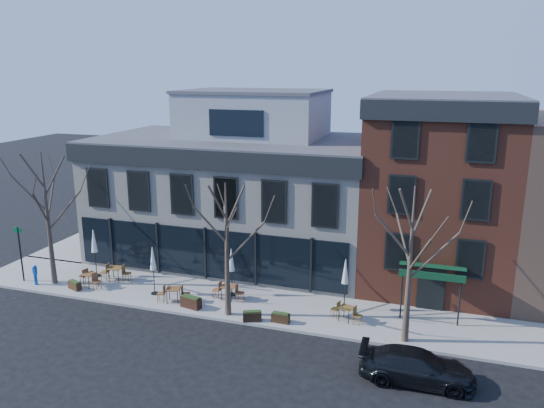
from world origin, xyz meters
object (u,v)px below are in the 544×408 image
(cafe_set_0, at_px, (90,278))
(parked_sedan, at_px, (417,367))
(umbrella_0, at_px, (94,244))
(call_box, at_px, (35,274))

(cafe_set_0, bearing_deg, parked_sedan, -12.12)
(umbrella_0, bearing_deg, cafe_set_0, -66.85)
(call_box, bearing_deg, parked_sedan, -8.36)
(call_box, xyz_separation_m, cafe_set_0, (3.23, 0.80, -0.18))
(parked_sedan, height_order, umbrella_0, umbrella_0)
(call_box, distance_m, cafe_set_0, 3.34)
(parked_sedan, bearing_deg, call_box, 79.79)
(parked_sedan, distance_m, cafe_set_0, 19.25)
(call_box, bearing_deg, cafe_set_0, 13.86)
(cafe_set_0, relative_size, umbrella_0, 0.61)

